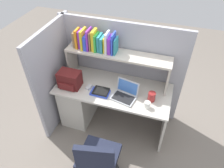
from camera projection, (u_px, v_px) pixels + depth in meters
The scene contains 13 objects.
ground_plane at pixel (113, 122), 3.40m from camera, with size 8.00×8.00×0.00m, color slate.
desk at pixel (89, 99), 3.22m from camera, with size 1.60×0.70×0.73m.
cubicle_partition_rear at pixel (121, 70), 3.17m from camera, with size 1.84×0.05×1.55m, color #9E9EA8.
cubicle_partition_left at pixel (57, 76), 3.05m from camera, with size 0.05×1.06×1.55m, color #9E9EA8.
overhead_hutch at pixel (118, 60), 2.84m from camera, with size 1.44×0.28×0.45m.
reference_books_on_shelf at pixel (95, 41), 2.77m from camera, with size 0.60×0.18×0.28m.
laptop at pixel (125, 94), 2.76m from camera, with size 0.35×0.31×0.22m.
backpack at pixel (70, 80), 2.89m from camera, with size 0.30×0.23×0.23m.
computer_mouse at pixel (89, 87), 2.92m from camera, with size 0.06×0.10×0.03m, color silver.
paper_cup at pixel (147, 105), 2.62m from camera, with size 0.08×0.08×0.09m, color white.
snack_canister at pixel (152, 97), 2.70m from camera, with size 0.10×0.10×0.13m, color maroon.
desk_book_stack at pixel (100, 92), 2.83m from camera, with size 0.25×0.16×0.05m.
office_chair at pixel (98, 163), 2.43m from camera, with size 0.52×0.53×0.93m.
Camera 1 is at (0.65, -2.07, 2.68)m, focal length 33.65 mm.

